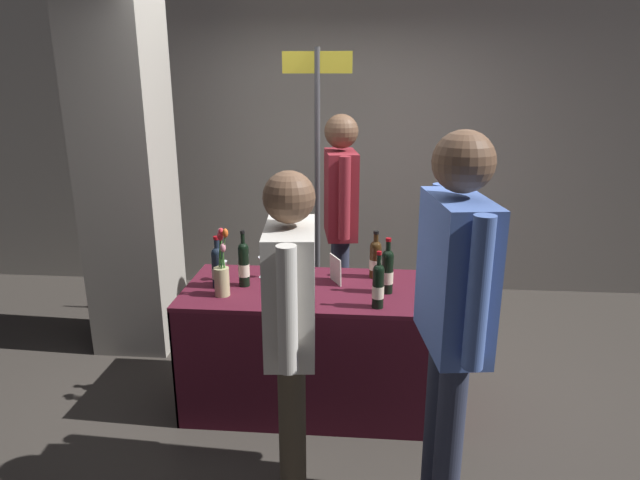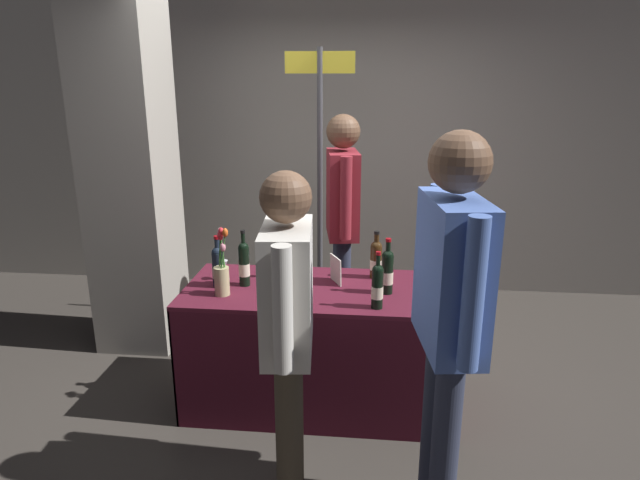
{
  "view_description": "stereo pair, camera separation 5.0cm",
  "coord_description": "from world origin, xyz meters",
  "px_view_note": "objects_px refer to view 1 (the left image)",
  "views": [
    {
      "loc": [
        0.25,
        -3.01,
        1.97
      ],
      "look_at": [
        0.0,
        0.0,
        1.07
      ],
      "focal_mm": 30.3,
      "sensor_mm": 36.0,
      "label": 1
    },
    {
      "loc": [
        0.3,
        -3.0,
        1.97
      ],
      "look_at": [
        0.0,
        0.0,
        1.07
      ],
      "focal_mm": 30.3,
      "sensor_mm": 36.0,
      "label": 2
    }
  ],
  "objects_px": {
    "concrete_pillar": "(125,151)",
    "wine_glass_mid": "(264,263)",
    "featured_wine_bottle": "(375,258)",
    "taster_foreground_right": "(291,315)",
    "flower_vase": "(222,272)",
    "display_bottle_0": "(378,285)",
    "vendor_presenter": "(340,210)",
    "wine_glass_near_vendor": "(223,267)",
    "tasting_table": "(320,324)",
    "booth_signpost": "(317,164)"
  },
  "relations": [
    {
      "from": "concrete_pillar",
      "to": "wine_glass_mid",
      "type": "bearing_deg",
      "value": -27.38
    },
    {
      "from": "featured_wine_bottle",
      "to": "taster_foreground_right",
      "type": "xyz_separation_m",
      "value": [
        -0.39,
        -1.05,
        0.08
      ]
    },
    {
      "from": "featured_wine_bottle",
      "to": "flower_vase",
      "type": "height_order",
      "value": "flower_vase"
    },
    {
      "from": "display_bottle_0",
      "to": "vendor_presenter",
      "type": "bearing_deg",
      "value": 103.55
    },
    {
      "from": "flower_vase",
      "to": "featured_wine_bottle",
      "type": "bearing_deg",
      "value": 22.82
    },
    {
      "from": "taster_foreground_right",
      "to": "flower_vase",
      "type": "bearing_deg",
      "value": 30.76
    },
    {
      "from": "featured_wine_bottle",
      "to": "wine_glass_near_vendor",
      "type": "xyz_separation_m",
      "value": [
        -0.94,
        -0.13,
        -0.04
      ]
    },
    {
      "from": "wine_glass_mid",
      "to": "flower_vase",
      "type": "relative_size",
      "value": 0.33
    },
    {
      "from": "flower_vase",
      "to": "tasting_table",
      "type": "bearing_deg",
      "value": 16.27
    },
    {
      "from": "concrete_pillar",
      "to": "display_bottle_0",
      "type": "relative_size",
      "value": 9.15
    },
    {
      "from": "display_bottle_0",
      "to": "flower_vase",
      "type": "xyz_separation_m",
      "value": [
        -0.89,
        0.1,
        0.01
      ]
    },
    {
      "from": "featured_wine_bottle",
      "to": "vendor_presenter",
      "type": "height_order",
      "value": "vendor_presenter"
    },
    {
      "from": "booth_signpost",
      "to": "wine_glass_near_vendor",
      "type": "bearing_deg",
      "value": -114.23
    },
    {
      "from": "wine_glass_near_vendor",
      "to": "taster_foreground_right",
      "type": "relative_size",
      "value": 0.08
    },
    {
      "from": "featured_wine_bottle",
      "to": "vendor_presenter",
      "type": "bearing_deg",
      "value": 112.82
    },
    {
      "from": "tasting_table",
      "to": "wine_glass_near_vendor",
      "type": "bearing_deg",
      "value": 172.42
    },
    {
      "from": "tasting_table",
      "to": "featured_wine_bottle",
      "type": "bearing_deg",
      "value": 32.43
    },
    {
      "from": "display_bottle_0",
      "to": "taster_foreground_right",
      "type": "relative_size",
      "value": 0.2
    },
    {
      "from": "tasting_table",
      "to": "wine_glass_mid",
      "type": "height_order",
      "value": "wine_glass_mid"
    },
    {
      "from": "taster_foreground_right",
      "to": "wine_glass_near_vendor",
      "type": "bearing_deg",
      "value": 25.84
    },
    {
      "from": "featured_wine_bottle",
      "to": "wine_glass_near_vendor",
      "type": "bearing_deg",
      "value": -172.22
    },
    {
      "from": "taster_foreground_right",
      "to": "booth_signpost",
      "type": "relative_size",
      "value": 0.73
    },
    {
      "from": "tasting_table",
      "to": "featured_wine_bottle",
      "type": "height_order",
      "value": "featured_wine_bottle"
    },
    {
      "from": "concrete_pillar",
      "to": "flower_vase",
      "type": "height_order",
      "value": "concrete_pillar"
    },
    {
      "from": "display_bottle_0",
      "to": "flower_vase",
      "type": "distance_m",
      "value": 0.89
    },
    {
      "from": "concrete_pillar",
      "to": "wine_glass_near_vendor",
      "type": "xyz_separation_m",
      "value": [
        0.84,
        -0.63,
        -0.62
      ]
    },
    {
      "from": "flower_vase",
      "to": "booth_signpost",
      "type": "relative_size",
      "value": 0.19
    },
    {
      "from": "concrete_pillar",
      "to": "display_bottle_0",
      "type": "height_order",
      "value": "concrete_pillar"
    },
    {
      "from": "taster_foreground_right",
      "to": "tasting_table",
      "type": "bearing_deg",
      "value": -9.13
    },
    {
      "from": "taster_foreground_right",
      "to": "booth_signpost",
      "type": "distance_m",
      "value": 2.05
    },
    {
      "from": "concrete_pillar",
      "to": "wine_glass_mid",
      "type": "distance_m",
      "value": 1.36
    },
    {
      "from": "concrete_pillar",
      "to": "display_bottle_0",
      "type": "bearing_deg",
      "value": -28.54
    },
    {
      "from": "tasting_table",
      "to": "display_bottle_0",
      "type": "bearing_deg",
      "value": -37.49
    },
    {
      "from": "wine_glass_mid",
      "to": "booth_signpost",
      "type": "relative_size",
      "value": 0.06
    },
    {
      "from": "wine_glass_mid",
      "to": "concrete_pillar",
      "type": "bearing_deg",
      "value": 152.62
    },
    {
      "from": "wine_glass_near_vendor",
      "to": "flower_vase",
      "type": "bearing_deg",
      "value": -75.78
    },
    {
      "from": "display_bottle_0",
      "to": "taster_foreground_right",
      "type": "xyz_separation_m",
      "value": [
        -0.4,
        -0.58,
        0.07
      ]
    },
    {
      "from": "featured_wine_bottle",
      "to": "taster_foreground_right",
      "type": "relative_size",
      "value": 0.19
    },
    {
      "from": "wine_glass_mid",
      "to": "flower_vase",
      "type": "xyz_separation_m",
      "value": [
        -0.18,
        -0.31,
        0.05
      ]
    },
    {
      "from": "concrete_pillar",
      "to": "flower_vase",
      "type": "bearing_deg",
      "value": -44.22
    },
    {
      "from": "wine_glass_near_vendor",
      "to": "vendor_presenter",
      "type": "height_order",
      "value": "vendor_presenter"
    },
    {
      "from": "wine_glass_mid",
      "to": "booth_signpost",
      "type": "distance_m",
      "value": 1.16
    },
    {
      "from": "taster_foreground_right",
      "to": "display_bottle_0",
      "type": "bearing_deg",
      "value": -39.47
    },
    {
      "from": "display_bottle_0",
      "to": "vendor_presenter",
      "type": "relative_size",
      "value": 0.19
    },
    {
      "from": "flower_vase",
      "to": "booth_signpost",
      "type": "bearing_deg",
      "value": 72.11
    },
    {
      "from": "tasting_table",
      "to": "featured_wine_bottle",
      "type": "distance_m",
      "value": 0.53
    },
    {
      "from": "concrete_pillar",
      "to": "tasting_table",
      "type": "height_order",
      "value": "concrete_pillar"
    },
    {
      "from": "concrete_pillar",
      "to": "featured_wine_bottle",
      "type": "height_order",
      "value": "concrete_pillar"
    },
    {
      "from": "flower_vase",
      "to": "vendor_presenter",
      "type": "relative_size",
      "value": 0.23
    },
    {
      "from": "concrete_pillar",
      "to": "display_bottle_0",
      "type": "xyz_separation_m",
      "value": [
        1.79,
        -0.97,
        -0.58
      ]
    }
  ]
}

